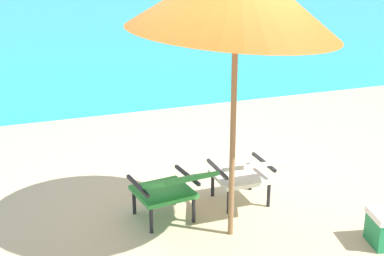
# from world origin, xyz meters

# --- Properties ---
(ground_plane) EXTENTS (40.00, 40.00, 0.00)m
(ground_plane) POSITION_xyz_m (0.00, 4.00, 0.00)
(ground_plane) COLOR #CCB78E
(ocean_band) EXTENTS (40.00, 18.00, 0.01)m
(ocean_band) POSITION_xyz_m (0.00, 12.44, 0.00)
(ocean_band) COLOR #28B2B7
(ocean_band) RESTS_ON ground_plane
(lounge_chair_left) EXTENTS (0.64, 0.94, 0.68)m
(lounge_chair_left) POSITION_xyz_m (-0.41, -0.15, 0.40)
(lounge_chair_left) COLOR #338E3D
(lounge_chair_left) RESTS_ON ground_plane
(lounge_chair_right) EXTENTS (0.55, 0.87, 0.68)m
(lounge_chair_right) POSITION_xyz_m (0.41, -0.07, 0.40)
(lounge_chair_right) COLOR silver
(lounge_chair_right) RESTS_ON ground_plane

